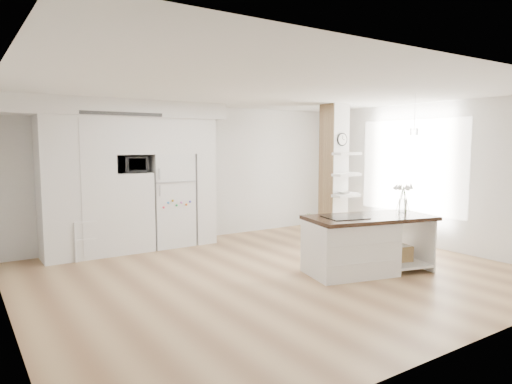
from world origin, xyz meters
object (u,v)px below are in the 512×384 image
Objects in this scene: kitchen_island at (357,244)px; refrigerator at (170,200)px; bookshelf at (90,241)px; floor_plant_a at (362,237)px.

refrigerator is at bearing 128.66° from kitchen_island.
bookshelf is at bearing 148.01° from kitchen_island.
refrigerator is 0.85× the size of kitchen_island.
floor_plant_a is (2.73, -2.34, -0.62)m from refrigerator.
bookshelf is (-3.10, 3.16, -0.16)m from kitchen_island.
bookshelf is (-1.53, -0.18, -0.58)m from refrigerator.
kitchen_island is 1.55m from floor_plant_a.
floor_plant_a is at bearing 54.11° from kitchen_island.
refrigerator reaches higher than bookshelf.
floor_plant_a is at bearing -40.52° from refrigerator.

